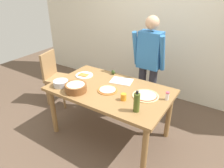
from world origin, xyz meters
TOP-DOWN VIEW (x-y plane):
  - ground at (0.00, 0.00)m, footprint 8.00×8.00m
  - wall_back at (0.00, 1.60)m, footprint 5.60×0.10m
  - dining_table at (0.00, 0.00)m, footprint 1.60×0.96m
  - person_cook at (0.21, 0.76)m, footprint 0.49×0.25m
  - chair_wooden_left at (-1.32, 0.23)m, footprint 0.48×0.48m
  - pizza_raw_on_board at (0.48, 0.08)m, footprint 0.33×0.33m
  - pizza_cooked_on_tray at (-0.00, -0.06)m, footprint 0.26×0.26m
  - plate_with_slice at (-0.56, 0.13)m, footprint 0.26×0.26m
  - popcorn_bowl at (-0.33, -0.29)m, footprint 0.28×0.28m
  - mixing_bowl_steel at (-0.61, -0.29)m, footprint 0.20×0.20m
  - olive_oil_bottle at (0.53, -0.27)m, footprint 0.07×0.07m
  - cup_orange at (0.29, -0.15)m, footprint 0.07×0.07m
  - salt_shaker at (0.73, 0.14)m, footprint 0.04×0.04m
  - cutting_board_white at (0.02, 0.27)m, footprint 0.34×0.28m
  - avocado at (-0.21, 0.41)m, footprint 0.06×0.06m

SIDE VIEW (x-z plane):
  - ground at x=0.00m, z-range 0.00..0.00m
  - chair_wooden_left at x=-1.32m, z-range 0.07..1.02m
  - dining_table at x=0.00m, z-range 0.29..1.05m
  - cutting_board_white at x=0.02m, z-range 0.76..0.77m
  - plate_with_slice at x=-0.56m, z-range 0.76..0.78m
  - pizza_raw_on_board at x=0.48m, z-range 0.76..0.78m
  - pizza_cooked_on_tray at x=0.00m, z-range 0.76..0.78m
  - avocado at x=-0.21m, z-range 0.76..0.83m
  - mixing_bowl_steel at x=-0.61m, z-range 0.76..0.84m
  - cup_orange at x=0.29m, z-range 0.76..0.84m
  - salt_shaker at x=0.73m, z-range 0.76..0.87m
  - popcorn_bowl at x=-0.33m, z-range 0.76..0.88m
  - olive_oil_bottle at x=0.53m, z-range 0.75..1.00m
  - person_cook at x=0.21m, z-range 0.13..1.75m
  - wall_back at x=0.00m, z-range 0.00..2.60m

